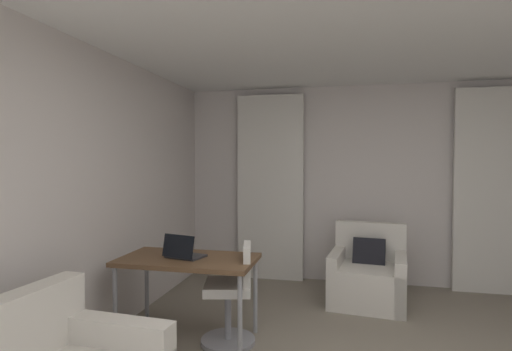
{
  "coord_description": "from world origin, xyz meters",
  "views": [
    {
      "loc": [
        -0.37,
        -2.46,
        1.61
      ],
      "look_at": [
        -1.24,
        1.44,
        1.47
      ],
      "focal_mm": 28.25,
      "sensor_mm": 36.0,
      "label": 1
    }
  ],
  "objects_px": {
    "desk": "(188,265)",
    "armchair": "(368,277)",
    "desk_chair": "(233,299)",
    "laptop": "(183,253)"
  },
  "relations": [
    {
      "from": "armchair",
      "to": "laptop",
      "type": "xyz_separation_m",
      "value": [
        -1.67,
        -1.37,
        0.5
      ]
    },
    {
      "from": "armchair",
      "to": "desk",
      "type": "relative_size",
      "value": 0.75
    },
    {
      "from": "armchair",
      "to": "desk",
      "type": "distance_m",
      "value": 2.15
    },
    {
      "from": "desk",
      "to": "armchair",
      "type": "bearing_deg",
      "value": 39.61
    },
    {
      "from": "desk",
      "to": "laptop",
      "type": "bearing_deg",
      "value": -153.66
    },
    {
      "from": "armchair",
      "to": "desk",
      "type": "height_order",
      "value": "armchair"
    },
    {
      "from": "desk_chair",
      "to": "laptop",
      "type": "relative_size",
      "value": 2.37
    },
    {
      "from": "desk",
      "to": "desk_chair",
      "type": "xyz_separation_m",
      "value": [
        0.41,
        0.03,
        -0.29
      ]
    },
    {
      "from": "laptop",
      "to": "desk",
      "type": "bearing_deg",
      "value": 26.34
    },
    {
      "from": "armchair",
      "to": "desk",
      "type": "xyz_separation_m",
      "value": [
        -1.63,
        -1.35,
        0.39
      ]
    }
  ]
}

